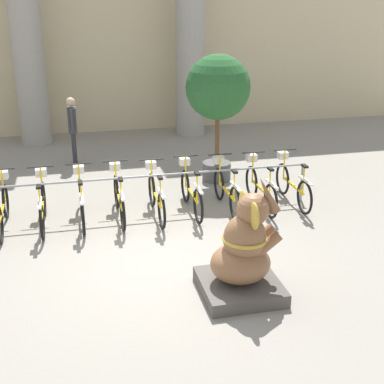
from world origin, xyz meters
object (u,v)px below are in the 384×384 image
bicycle_2 (81,201)px  bicycle_8 (292,184)px  potted_tree (218,92)px  bicycle_6 (226,190)px  bicycle_1 (42,205)px  elephant_statue (243,255)px  bicycle_7 (260,187)px  bicycle_5 (191,192)px  bicycle_0 (2,208)px  bicycle_3 (119,198)px  bicycle_4 (156,196)px  person_pedestrian (72,125)px

bicycle_2 → bicycle_8: 4.13m
potted_tree → bicycle_6: bearing=-99.4°
bicycle_1 → elephant_statue: 4.10m
bicycle_2 → potted_tree: size_ratio=0.63×
bicycle_1 → potted_tree: potted_tree is taller
potted_tree → bicycle_7: bearing=-76.3°
bicycle_6 → bicycle_8: (1.38, 0.01, 0.00)m
bicycle_5 → bicycle_7: bearing=-2.8°
bicycle_2 → bicycle_5: 2.06m
bicycle_2 → bicycle_6: same height
bicycle_0 → bicycle_3: same height
bicycle_7 → potted_tree: potted_tree is taller
bicycle_1 → bicycle_3: 1.38m
elephant_statue → potted_tree: potted_tree is taller
bicycle_0 → bicycle_6: 4.13m
bicycle_7 → bicycle_8: bearing=2.1°
bicycle_4 → bicycle_8: (2.75, 0.03, 0.00)m
bicycle_2 → bicycle_8: size_ratio=1.00×
bicycle_1 → potted_tree: bearing=24.3°
bicycle_6 → bicycle_7: bearing=-1.5°
bicycle_4 → bicycle_5: same height
bicycle_0 → bicycle_1: 0.69m
bicycle_0 → bicycle_2: bearing=0.4°
bicycle_3 → bicycle_2: bearing=-178.3°
bicycle_5 → potted_tree: bearing=59.2°
bicycle_3 → bicycle_4: (0.69, -0.06, 0.00)m
bicycle_7 → bicycle_3: bearing=178.8°
bicycle_0 → bicycle_3: size_ratio=1.00×
bicycle_2 → bicycle_6: 2.75m
bicycle_5 → person_pedestrian: bearing=120.6°
bicycle_3 → bicycle_4: same height
bicycle_4 → bicycle_5: (0.69, 0.07, 0.00)m
bicycle_4 → person_pedestrian: 3.92m
bicycle_1 → bicycle_3: size_ratio=1.00×
elephant_statue → person_pedestrian: elephant_statue is taller
bicycle_8 → person_pedestrian: size_ratio=1.07×
bicycle_6 → person_pedestrian: 4.58m
bicycle_8 → bicycle_4: bearing=-179.4°
bicycle_3 → elephant_statue: elephant_statue is taller
bicycle_6 → elephant_statue: elephant_statue is taller
person_pedestrian → potted_tree: size_ratio=0.59×
bicycle_5 → bicycle_6: (0.69, -0.05, 0.00)m
bicycle_6 → potted_tree: (0.28, 1.67, 1.57)m
bicycle_7 → person_pedestrian: size_ratio=1.07×
bicycle_2 → bicycle_5: (2.06, 0.03, 0.00)m
bicycle_6 → potted_tree: potted_tree is taller
bicycle_5 → elephant_statue: elephant_statue is taller
bicycle_2 → bicycle_6: (2.75, -0.02, 0.00)m
bicycle_4 → bicycle_5: 0.69m
bicycle_0 → bicycle_8: 5.50m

